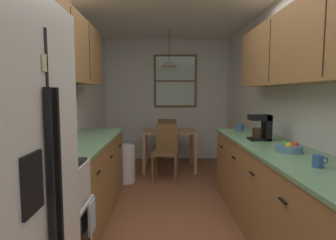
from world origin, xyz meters
The scene contains 23 objects.
ground_plane centered at (0.00, 1.00, 0.00)m, with size 12.00×12.00×0.00m, color brown.
wall_left centered at (-1.35, 1.00, 1.27)m, with size 0.10×9.00×2.55m, color silver.
wall_right centered at (1.35, 1.00, 1.27)m, with size 0.10×9.00×2.55m, color silver.
wall_back centered at (0.00, 3.65, 1.27)m, with size 4.40×0.10×2.55m, color silver.
stove_range centered at (-0.99, -0.47, 0.47)m, with size 0.66×0.58×1.10m.
microwave_over_range centered at (-1.11, -0.47, 1.67)m, with size 0.39×0.63×0.32m.
counter_left centered at (-1.00, 0.79, 0.45)m, with size 0.64×1.94×0.90m.
upper_cabinets_left centered at (-1.14, 0.74, 1.90)m, with size 0.33×2.02×0.74m.
counter_right centered at (1.00, 0.08, 0.45)m, with size 0.64×3.18×0.90m.
upper_cabinets_right centered at (1.14, 0.03, 1.84)m, with size 0.33×2.86×0.68m.
dining_table centered at (0.03, 2.75, 0.61)m, with size 0.95×0.73×0.73m.
dining_chair_near centered at (-0.05, 2.18, 0.50)m, with size 0.45×0.45×0.90m.
dining_chair_far centered at (0.01, 3.33, 0.50)m, with size 0.43×0.43×0.90m.
pendant_light centered at (0.03, 2.75, 1.96)m, with size 0.30×0.30×0.65m.
back_window centered at (0.18, 3.58, 1.67)m, with size 0.90×0.05×1.10m.
trash_bin centered at (-0.70, 2.02, 0.30)m, with size 0.32×0.32×0.59m, color white.
storage_canister centered at (-1.00, 0.08, 0.98)m, with size 0.12×0.12×0.16m.
dish_towel centered at (-0.64, -0.32, 0.50)m, with size 0.02×0.16×0.24m, color silver.
coffee_maker centered at (0.99, 0.68, 1.05)m, with size 0.22×0.18×0.28m.
mug_by_coffeemaker centered at (0.96, 1.39, 0.95)m, with size 0.12×0.08×0.10m.
mug_spare centered at (0.97, -0.45, 0.94)m, with size 0.11×0.07×0.09m.
fruit_bowl centered at (1.00, 0.06, 0.94)m, with size 0.23×0.23×0.09m.
table_serving_bowl centered at (-0.03, 2.69, 0.76)m, with size 0.21×0.21×0.06m, color #4C7299.
Camera 1 is at (-0.12, -2.32, 1.41)m, focal length 29.55 mm.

